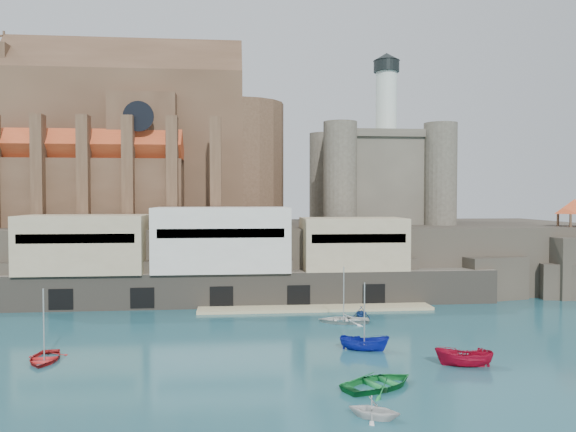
{
  "coord_description": "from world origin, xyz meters",
  "views": [
    {
      "loc": [
        -8.37,
        -52.72,
        14.48
      ],
      "look_at": [
        -0.19,
        32.0,
        11.5
      ],
      "focal_mm": 35.0,
      "sensor_mm": 36.0,
      "label": 1
    }
  ],
  "objects_px": {
    "church": "(138,150)",
    "pavilion": "(575,208)",
    "boat_1": "(374,418)",
    "boat_2": "(364,350)",
    "boat_0": "(44,361)",
    "castle_keep": "(378,174)"
  },
  "relations": [
    {
      "from": "boat_0",
      "to": "boat_1",
      "type": "height_order",
      "value": "boat_0"
    },
    {
      "from": "boat_0",
      "to": "boat_1",
      "type": "relative_size",
      "value": 1.52
    },
    {
      "from": "castle_keep",
      "to": "pavilion",
      "type": "xyz_separation_m",
      "value": [
        25.92,
        -15.08,
        -5.59
      ]
    },
    {
      "from": "castle_keep",
      "to": "boat_0",
      "type": "bearing_deg",
      "value": -133.65
    },
    {
      "from": "pavilion",
      "to": "boat_1",
      "type": "height_order",
      "value": "pavilion"
    },
    {
      "from": "church",
      "to": "boat_1",
      "type": "bearing_deg",
      "value": -67.25
    },
    {
      "from": "boat_1",
      "to": "boat_2",
      "type": "height_order",
      "value": "boat_2"
    },
    {
      "from": "pavilion",
      "to": "boat_1",
      "type": "relative_size",
      "value": 1.87
    },
    {
      "from": "church",
      "to": "boat_0",
      "type": "relative_size",
      "value": 9.05
    },
    {
      "from": "castle_keep",
      "to": "boat_1",
      "type": "height_order",
      "value": "castle_keep"
    },
    {
      "from": "pavilion",
      "to": "boat_2",
      "type": "height_order",
      "value": "pavilion"
    },
    {
      "from": "church",
      "to": "boat_0",
      "type": "bearing_deg",
      "value": -91.19
    },
    {
      "from": "pavilion",
      "to": "castle_keep",
      "type": "bearing_deg",
      "value": 149.82
    },
    {
      "from": "church",
      "to": "pavilion",
      "type": "height_order",
      "value": "church"
    },
    {
      "from": "castle_keep",
      "to": "boat_2",
      "type": "height_order",
      "value": "castle_keep"
    },
    {
      "from": "boat_1",
      "to": "boat_0",
      "type": "bearing_deg",
      "value": 87.38
    },
    {
      "from": "church",
      "to": "pavilion",
      "type": "distance_m",
      "value": 68.65
    },
    {
      "from": "castle_keep",
      "to": "boat_2",
      "type": "distance_m",
      "value": 47.86
    },
    {
      "from": "boat_1",
      "to": "pavilion",
      "type": "bearing_deg",
      "value": -15.51
    },
    {
      "from": "pavilion",
      "to": "boat_0",
      "type": "bearing_deg",
      "value": -157.31
    },
    {
      "from": "boat_0",
      "to": "boat_2",
      "type": "height_order",
      "value": "boat_0"
    },
    {
      "from": "castle_keep",
      "to": "pavilion",
      "type": "bearing_deg",
      "value": -30.18
    }
  ]
}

